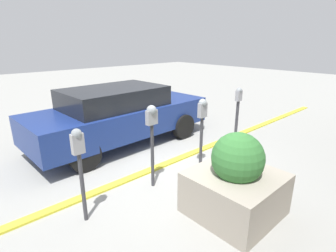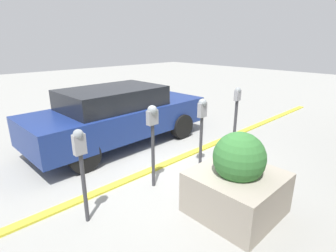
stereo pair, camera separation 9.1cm
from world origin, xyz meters
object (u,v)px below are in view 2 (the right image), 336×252
object	(u,v)px
parking_meter_fourth	(236,110)
parked_car_front	(118,114)
parking_meter_second	(152,127)
parking_meter_nearest	(81,158)
planter_box	(237,182)
parking_meter_middle	(202,118)

from	to	relation	value
parking_meter_fourth	parked_car_front	xyz separation A→B (m)	(-1.73, 2.19, -0.21)
parking_meter_second	parked_car_front	world-z (taller)	parking_meter_second
parking_meter_nearest	planter_box	world-z (taller)	parking_meter_nearest
parking_meter_nearest	parking_meter_fourth	world-z (taller)	parking_meter_fourth
parking_meter_second	parking_meter_nearest	bearing A→B (deg)	-176.64
parking_meter_second	parking_meter_fourth	world-z (taller)	parking_meter_fourth
planter_box	parked_car_front	size ratio (longest dim) A/B	0.28
parking_meter_second	parking_meter_middle	bearing A→B (deg)	-4.30
parking_meter_second	parking_meter_middle	xyz separation A→B (m)	(1.18, -0.09, -0.06)
parking_meter_fourth	parking_meter_middle	bearing A→B (deg)	-178.76
parking_meter_fourth	planter_box	size ratio (longest dim) A/B	1.18
parking_meter_second	parked_car_front	distance (m)	2.27
parking_meter_middle	planter_box	distance (m)	1.62
parking_meter_nearest	parked_car_front	xyz separation A→B (m)	(2.02, 2.20, -0.23)
parking_meter_second	parking_meter_fourth	size ratio (longest dim) A/B	0.99
parking_meter_fourth	parking_meter_second	bearing A→B (deg)	178.56
parking_meter_middle	planter_box	size ratio (longest dim) A/B	1.13
parking_meter_middle	parking_meter_second	bearing A→B (deg)	175.70
parking_meter_nearest	planter_box	bearing A→B (deg)	-37.60
parking_meter_second	parking_meter_middle	distance (m)	1.18
parking_meter_middle	planter_box	xyz separation A→B (m)	(-0.76, -1.32, -0.54)
parked_car_front	parking_meter_fourth	bearing A→B (deg)	-53.47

